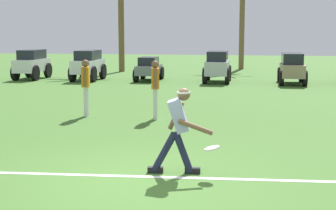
{
  "coord_description": "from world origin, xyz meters",
  "views": [
    {
      "loc": [
        1.79,
        -7.67,
        2.38
      ],
      "look_at": [
        0.16,
        2.2,
        0.9
      ],
      "focal_mm": 55.0,
      "sensor_mm": 36.0,
      "label": 1
    }
  ],
  "objects": [
    {
      "name": "palm_tree_left_of_centre",
      "position": [
        1.04,
        23.5,
        3.45
      ],
      "size": [
        3.25,
        3.32,
        5.6
      ],
      "color": "brown",
      "rests_on": "ground_plane"
    },
    {
      "name": "frisbee_in_flight",
      "position": [
        1.17,
        0.42,
        0.48
      ],
      "size": [
        0.28,
        0.28,
        0.08
      ],
      "color": "white"
    },
    {
      "name": "palm_tree_far_left",
      "position": [
        -5.57,
        20.54,
        3.57
      ],
      "size": [
        3.38,
        3.35,
        5.91
      ],
      "color": "brown",
      "rests_on": "ground_plane"
    },
    {
      "name": "parked_car_slot_c",
      "position": [
        -2.99,
        15.74,
        0.56
      ],
      "size": [
        1.08,
        2.2,
        1.1
      ],
      "color": "slate",
      "rests_on": "ground_plane"
    },
    {
      "name": "parked_car_slot_e",
      "position": [
        3.47,
        15.34,
        0.72
      ],
      "size": [
        1.14,
        2.4,
        1.34
      ],
      "color": "#998466",
      "rests_on": "ground_plane"
    },
    {
      "name": "teammate_midfield",
      "position": [
        -2.71,
        5.73,
        0.94
      ],
      "size": [
        0.26,
        0.5,
        1.56
      ],
      "color": "silver",
      "rests_on": "ground_plane"
    },
    {
      "name": "parked_car_slot_a",
      "position": [
        -8.69,
        15.6,
        0.74
      ],
      "size": [
        1.19,
        2.36,
        1.4
      ],
      "color": "silver",
      "rests_on": "ground_plane"
    },
    {
      "name": "frisbee_thrower",
      "position": [
        0.6,
        0.56,
        0.8
      ],
      "size": [
        1.1,
        0.47,
        1.43
      ],
      "color": "#191E38",
      "rests_on": "ground_plane"
    },
    {
      "name": "ground_plane",
      "position": [
        0.0,
        0.0,
        0.0
      ],
      "size": [
        80.0,
        80.0,
        0.0
      ],
      "primitive_type": "plane",
      "color": "#406B2A"
    },
    {
      "name": "parked_car_slot_b",
      "position": [
        -5.83,
        15.43,
        0.74
      ],
      "size": [
        1.17,
        2.35,
        1.4
      ],
      "color": "silver",
      "rests_on": "ground_plane"
    },
    {
      "name": "parked_car_slot_d",
      "position": [
        0.2,
        15.53,
        0.74
      ],
      "size": [
        1.16,
        2.35,
        1.4
      ],
      "color": "#B7BABF",
      "rests_on": "ground_plane"
    },
    {
      "name": "field_line_paint",
      "position": [
        0.0,
        0.25,
        0.0
      ],
      "size": [
        19.16,
        1.42,
        0.01
      ],
      "primitive_type": "cube",
      "rotation": [
        0.0,
        0.0,
        0.07
      ],
      "color": "white",
      "rests_on": "ground_plane"
    },
    {
      "name": "teammate_near_sideline",
      "position": [
        -0.75,
        5.61,
        0.94
      ],
      "size": [
        0.27,
        0.5,
        1.56
      ],
      "color": "silver",
      "rests_on": "ground_plane"
    }
  ]
}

